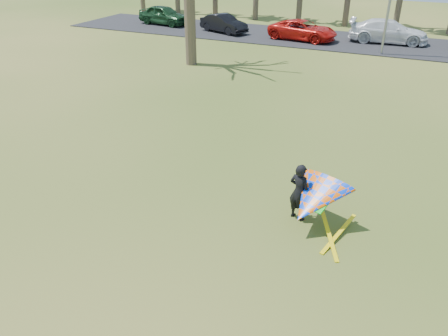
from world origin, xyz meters
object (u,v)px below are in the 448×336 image
at_px(car_1, 224,23).
at_px(kite_flyer, 312,199).
at_px(car_2, 303,30).
at_px(car_0, 164,15).
at_px(car_3, 388,31).

xyz_separation_m(car_1, kite_flyer, (12.61, -22.34, 0.12)).
xyz_separation_m(car_2, kite_flyer, (6.31, -22.23, 0.10)).
bearing_deg(car_0, car_1, -90.66).
bearing_deg(car_1, car_0, 101.55).
distance_m(car_3, kite_flyer, 23.77).
height_order(car_2, kite_flyer, kite_flyer).
relative_size(car_0, car_2, 0.93).
distance_m(car_0, car_2, 12.30).
height_order(car_1, kite_flyer, kite_flyer).
bearing_deg(car_3, car_2, 100.68).
height_order(car_1, car_3, car_3).
distance_m(car_2, car_3, 5.90).
xyz_separation_m(car_2, car_3, (5.70, 1.53, 0.09)).
bearing_deg(car_1, car_3, -62.25).
bearing_deg(car_3, car_0, 86.99).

